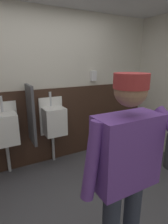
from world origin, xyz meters
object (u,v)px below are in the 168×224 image
(soap_dispenser, at_px, (93,76))
(urinal_middle, at_px, (54,120))
(urinal_left, at_px, (5,128))
(person, at_px, (126,165))

(soap_dispenser, bearing_deg, urinal_middle, -171.87)
(urinal_middle, bearing_deg, soap_dispenser, 8.13)
(urinal_left, relative_size, urinal_middle, 1.00)
(urinal_left, height_order, soap_dispenser, soap_dispenser)
(urinal_left, distance_m, person, 2.00)
(urinal_left, bearing_deg, urinal_middle, 0.00)
(urinal_left, relative_size, soap_dispenser, 6.89)
(soap_dispenser, bearing_deg, person, -114.78)
(person, distance_m, soap_dispenser, 2.24)
(urinal_left, bearing_deg, person, -70.32)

